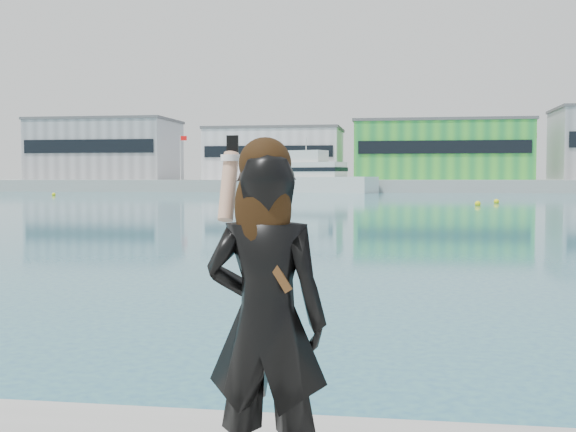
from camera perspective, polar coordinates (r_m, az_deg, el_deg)
name	(u,v)px	position (r m, az deg, el deg)	size (l,w,h in m)	color
far_quay	(395,185)	(133.66, 8.48, 2.43)	(320.00, 40.00, 2.00)	#9E9E99
warehouse_grey_left	(106,150)	(143.13, -14.20, 5.12)	(26.52, 16.36, 11.50)	gray
warehouse_white	(275,154)	(133.69, -1.01, 4.93)	(24.48, 15.35, 9.50)	silver
warehouse_green	(441,150)	(131.91, 11.99, 5.11)	(30.60, 16.36, 10.50)	green
flagpole_left	(181,154)	(130.63, -8.46, 4.85)	(1.28, 0.16, 8.00)	silver
flagpole_right	(530,152)	(126.50, 18.56, 4.78)	(1.28, 0.16, 8.00)	silver
motor_yacht	(315,177)	(115.15, 2.11, 3.10)	(19.44, 11.96, 8.80)	silver
buoy_near	(496,203)	(69.12, 16.14, 0.97)	(0.50, 0.50, 0.50)	#F7F10D
buoy_far	(54,196)	(99.58, -18.02, 1.54)	(0.50, 0.50, 0.50)	#F7F10D
buoy_extra	(478,206)	(63.03, 14.76, 0.80)	(0.50, 0.50, 0.50)	#F7F10D
woman	(266,311)	(3.60, -1.76, -7.55)	(0.63, 0.43, 1.78)	black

